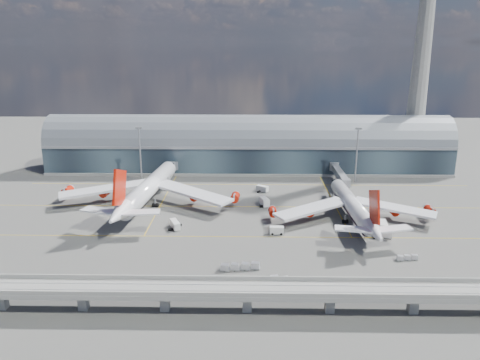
{
  "coord_description": "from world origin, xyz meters",
  "views": [
    {
      "loc": [
        0.07,
        -155.19,
        62.86
      ],
      "look_at": [
        -2.89,
        10.0,
        14.0
      ],
      "focal_mm": 35.0,
      "sensor_mm": 36.0,
      "label": 1
    }
  ],
  "objects_px": {
    "service_truck_0": "(175,225)",
    "service_truck_1": "(277,230)",
    "floodlight_mast_right": "(357,154)",
    "service_truck_4": "(265,202)",
    "floodlight_mast_left": "(140,153)",
    "airliner_right": "(353,207)",
    "control_tower": "(421,66)",
    "service_truck_2": "(381,233)",
    "cargo_train_0": "(240,267)",
    "airliner_left": "(147,189)",
    "service_truck_3": "(383,226)",
    "service_truck_5": "(262,189)",
    "cargo_train_2": "(407,258)",
    "cargo_train_1": "(295,282)"
  },
  "relations": [
    {
      "from": "service_truck_0",
      "to": "service_truck_1",
      "type": "relative_size",
      "value": 1.45
    },
    {
      "from": "floodlight_mast_right",
      "to": "service_truck_4",
      "type": "relative_size",
      "value": 4.24
    },
    {
      "from": "floodlight_mast_left",
      "to": "service_truck_0",
      "type": "bearing_deg",
      "value": -67.07
    },
    {
      "from": "floodlight_mast_left",
      "to": "floodlight_mast_right",
      "type": "relative_size",
      "value": 1.0
    },
    {
      "from": "airliner_right",
      "to": "service_truck_4",
      "type": "bearing_deg",
      "value": 151.42
    },
    {
      "from": "control_tower",
      "to": "service_truck_2",
      "type": "distance_m",
      "value": 112.61
    },
    {
      "from": "service_truck_0",
      "to": "control_tower",
      "type": "bearing_deg",
      "value": 14.02
    },
    {
      "from": "service_truck_2",
      "to": "cargo_train_0",
      "type": "distance_m",
      "value": 52.77
    },
    {
      "from": "service_truck_4",
      "to": "service_truck_0",
      "type": "bearing_deg",
      "value": -160.93
    },
    {
      "from": "airliner_left",
      "to": "cargo_train_0",
      "type": "bearing_deg",
      "value": -49.54
    },
    {
      "from": "control_tower",
      "to": "service_truck_2",
      "type": "bearing_deg",
      "value": -113.54
    },
    {
      "from": "airliner_left",
      "to": "control_tower",
      "type": "bearing_deg",
      "value": 32.17
    },
    {
      "from": "airliner_right",
      "to": "cargo_train_0",
      "type": "distance_m",
      "value": 56.5
    },
    {
      "from": "service_truck_3",
      "to": "service_truck_2",
      "type": "bearing_deg",
      "value": -103.51
    },
    {
      "from": "floodlight_mast_right",
      "to": "floodlight_mast_left",
      "type": "bearing_deg",
      "value": 180.0
    },
    {
      "from": "service_truck_5",
      "to": "cargo_train_2",
      "type": "relative_size",
      "value": 0.84
    },
    {
      "from": "control_tower",
      "to": "cargo_train_2",
      "type": "height_order",
      "value": "control_tower"
    },
    {
      "from": "cargo_train_2",
      "to": "airliner_left",
      "type": "bearing_deg",
      "value": 70.05
    },
    {
      "from": "service_truck_0",
      "to": "cargo_train_0",
      "type": "distance_m",
      "value": 38.69
    },
    {
      "from": "cargo_train_1",
      "to": "cargo_train_2",
      "type": "xyz_separation_m",
      "value": [
        35.16,
        15.47,
        -0.18
      ]
    },
    {
      "from": "cargo_train_0",
      "to": "floodlight_mast_right",
      "type": "bearing_deg",
      "value": -22.18
    },
    {
      "from": "floodlight_mast_left",
      "to": "service_truck_4",
      "type": "xyz_separation_m",
      "value": [
        56.7,
        -33.99,
        -12.01
      ]
    },
    {
      "from": "airliner_left",
      "to": "service_truck_1",
      "type": "bearing_deg",
      "value": -24.15
    },
    {
      "from": "service_truck_0",
      "to": "service_truck_5",
      "type": "relative_size",
      "value": 1.22
    },
    {
      "from": "service_truck_5",
      "to": "control_tower",
      "type": "bearing_deg",
      "value": -24.77
    },
    {
      "from": "control_tower",
      "to": "floodlight_mast_left",
      "type": "distance_m",
      "value": 143.01
    },
    {
      "from": "service_truck_1",
      "to": "cargo_train_2",
      "type": "height_order",
      "value": "service_truck_1"
    },
    {
      "from": "floodlight_mast_left",
      "to": "service_truck_0",
      "type": "xyz_separation_m",
      "value": [
        24.52,
        -57.98,
        -12.22
      ]
    },
    {
      "from": "service_truck_0",
      "to": "cargo_train_2",
      "type": "xyz_separation_m",
      "value": [
        73.49,
        -23.63,
        -0.64
      ]
    },
    {
      "from": "cargo_train_0",
      "to": "cargo_train_1",
      "type": "distance_m",
      "value": 17.06
    },
    {
      "from": "service_truck_0",
      "to": "cargo_train_0",
      "type": "xyz_separation_m",
      "value": [
        23.42,
        -30.79,
        -0.41
      ]
    },
    {
      "from": "service_truck_3",
      "to": "cargo_train_2",
      "type": "height_order",
      "value": "service_truck_3"
    },
    {
      "from": "control_tower",
      "to": "floodlight_mast_left",
      "type": "height_order",
      "value": "control_tower"
    },
    {
      "from": "floodlight_mast_left",
      "to": "cargo_train_0",
      "type": "relative_size",
      "value": 2.2
    },
    {
      "from": "service_truck_0",
      "to": "cargo_train_1",
      "type": "height_order",
      "value": "service_truck_0"
    },
    {
      "from": "service_truck_0",
      "to": "service_truck_3",
      "type": "distance_m",
      "value": 72.25
    },
    {
      "from": "floodlight_mast_left",
      "to": "service_truck_0",
      "type": "height_order",
      "value": "floodlight_mast_left"
    },
    {
      "from": "service_truck_4",
      "to": "airliner_left",
      "type": "bearing_deg",
      "value": 161.92
    },
    {
      "from": "cargo_train_0",
      "to": "cargo_train_2",
      "type": "xyz_separation_m",
      "value": [
        50.06,
        7.16,
        -0.23
      ]
    },
    {
      "from": "airliner_right",
      "to": "service_truck_2",
      "type": "height_order",
      "value": "airliner_right"
    },
    {
      "from": "service_truck_0",
      "to": "service_truck_2",
      "type": "bearing_deg",
      "value": -29.1
    },
    {
      "from": "service_truck_5",
      "to": "service_truck_0",
      "type": "bearing_deg",
      "value": 179.51
    },
    {
      "from": "service_truck_1",
      "to": "service_truck_5",
      "type": "distance_m",
      "value": 47.21
    },
    {
      "from": "floodlight_mast_left",
      "to": "airliner_left",
      "type": "height_order",
      "value": "floodlight_mast_left"
    },
    {
      "from": "cargo_train_2",
      "to": "airliner_right",
      "type": "bearing_deg",
      "value": 25.45
    },
    {
      "from": "service_truck_5",
      "to": "cargo_train_0",
      "type": "height_order",
      "value": "service_truck_5"
    },
    {
      "from": "control_tower",
      "to": "floodlight_mast_right",
      "type": "xyz_separation_m",
      "value": [
        -35.0,
        -28.0,
        -38.0
      ]
    },
    {
      "from": "service_truck_3",
      "to": "service_truck_4",
      "type": "xyz_separation_m",
      "value": [
        -40.06,
        25.0,
        -0.05
      ]
    },
    {
      "from": "airliner_right",
      "to": "cargo_train_2",
      "type": "relative_size",
      "value": 9.52
    },
    {
      "from": "service_truck_4",
      "to": "cargo_train_2",
      "type": "distance_m",
      "value": 63.05
    }
  ]
}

